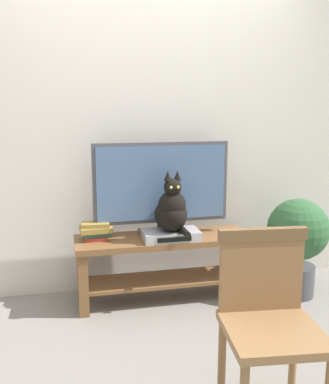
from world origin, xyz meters
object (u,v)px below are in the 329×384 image
Objects in this scene: tv_stand at (163,255)px; potted_plant at (298,238)px; wooden_chair at (268,310)px; media_box at (171,235)px; book_stack at (96,230)px; cat at (172,209)px; tv at (161,185)px.

tv_stand is 1.04m from potted_plant.
tv_stand is at bearing 99.10° from wooden_chair.
book_stack is at bearing 166.57° from media_box.
media_box is at bearing -63.87° from tv_stand.
media_box is 0.54× the size of potted_plant.
cat is 0.58× the size of potted_plant.
potted_plant is (1.03, -0.21, -0.42)m from tv.
tv is at bearing 168.47° from potted_plant.
tv is (0.00, 0.06, 0.53)m from tv_stand.
tv_stand is at bearing -90.02° from tv.
wooden_chair is (0.17, -1.23, -0.21)m from cat.
potted_plant reaches higher than tv_stand.
cat is at bearing 177.10° from potted_plant.
tv_stand is 5.44× the size of book_stack.
cat is 0.58m from book_stack.
tv reaches higher than media_box.
wooden_chair is (0.21, -1.39, -0.35)m from tv.
tv_stand is 2.92× the size of cat.
cat is (0.04, -0.16, -0.15)m from tv.
tv is 0.58m from book_stack.
cat reaches higher than potted_plant.
media_box reaches higher than tv_stand.
wooden_chair is at bearing -82.10° from cat.
tv_stand is at bearing -5.13° from book_stack.
potted_plant is at bearing -8.21° from tv_stand.
potted_plant is (0.98, -0.05, -0.27)m from cat.
media_box is 1.72× the size of book_stack.
book_stack is (-0.53, 0.13, 0.03)m from media_box.
book_stack is at bearing -178.01° from tv.
wooden_chair is at bearing -124.54° from potted_plant.
cat is at bearing -14.92° from book_stack.
potted_plant reaches higher than book_stack.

